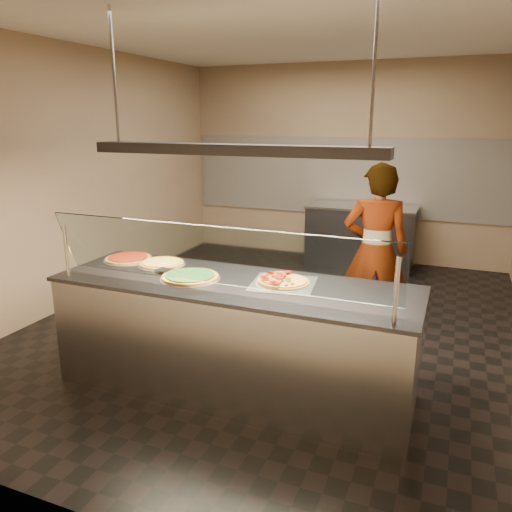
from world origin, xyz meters
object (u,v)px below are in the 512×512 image
at_px(serving_counter, 234,336).
at_px(sneeze_guard, 213,256).
at_px(pizza_spinach, 190,277).
at_px(pizza_cheese, 162,263).
at_px(pizza_spatula, 163,267).
at_px(half_pizza_sausage, 295,282).
at_px(prep_table, 360,236).
at_px(heat_lamp_housing, 232,150).
at_px(pizza_tomato, 129,258).
at_px(half_pizza_pepperoni, 272,278).
at_px(perforated_tray, 283,283).
at_px(worker, 375,252).

height_order(serving_counter, sneeze_guard, sneeze_guard).
distance_m(pizza_spinach, pizza_cheese, 0.50).
distance_m(sneeze_guard, pizza_spatula, 0.85).
distance_m(half_pizza_sausage, prep_table, 3.90).
xyz_separation_m(pizza_spinach, heat_lamp_housing, (0.36, 0.06, 1.00)).
bearing_deg(pizza_spatula, pizza_tomato, 161.14).
height_order(half_pizza_pepperoni, pizza_tomato, half_pizza_pepperoni).
distance_m(serving_counter, half_pizza_pepperoni, 0.58).
distance_m(perforated_tray, heat_lamp_housing, 1.09).
relative_size(pizza_spatula, worker, 0.13).
bearing_deg(pizza_spatula, heat_lamp_housing, -5.61).
xyz_separation_m(half_pizza_pepperoni, pizza_tomato, (-1.44, 0.13, -0.02)).
height_order(serving_counter, worker, worker).
distance_m(pizza_cheese, heat_lamp_housing, 1.29).
xyz_separation_m(serving_counter, prep_table, (0.28, 3.96, 0.00)).
xyz_separation_m(serving_counter, pizza_spatula, (-0.69, 0.07, 0.49)).
distance_m(sneeze_guard, half_pizza_pepperoni, 0.58).
bearing_deg(perforated_tray, serving_counter, -166.10).
bearing_deg(pizza_spinach, serving_counter, 8.91).
relative_size(sneeze_guard, half_pizza_pepperoni, 6.29).
bearing_deg(sneeze_guard, pizza_spatula, 149.21).
distance_m(serving_counter, pizza_tomato, 1.27).
height_order(half_pizza_pepperoni, prep_table, half_pizza_pepperoni).
height_order(pizza_spatula, prep_table, pizza_spatula).
relative_size(perforated_tray, pizza_spatula, 2.31).
bearing_deg(sneeze_guard, pizza_tomato, 153.75).
relative_size(sneeze_guard, pizza_cheese, 6.39).
relative_size(serving_counter, half_pizza_sausage, 6.86).
bearing_deg(half_pizza_pepperoni, pizza_spatula, -178.46).
distance_m(serving_counter, pizza_spatula, 0.85).
height_order(sneeze_guard, worker, worker).
bearing_deg(serving_counter, half_pizza_sausage, 10.80).
distance_m(pizza_spinach, pizza_spatula, 0.36).
relative_size(sneeze_guard, pizza_tomato, 6.09).
distance_m(pizza_cheese, pizza_tomato, 0.37).
xyz_separation_m(pizza_spinach, pizza_spatula, (-0.33, 0.12, 0.01)).
height_order(half_pizza_pepperoni, worker, worker).
relative_size(sneeze_guard, worker, 1.50).
bearing_deg(pizza_tomato, perforated_tray, -4.93).
bearing_deg(prep_table, half_pizza_sausage, -87.11).
relative_size(pizza_tomato, worker, 0.25).
relative_size(sneeze_guard, heat_lamp_housing, 1.16).
bearing_deg(worker, half_pizza_pepperoni, 56.59).
distance_m(pizza_tomato, prep_table, 4.03).
distance_m(perforated_tray, prep_table, 3.89).
bearing_deg(sneeze_guard, pizza_cheese, 145.21).
bearing_deg(serving_counter, pizza_cheese, 165.51).
relative_size(half_pizza_sausage, pizza_tomato, 0.97).
bearing_deg(prep_table, pizza_cheese, -105.86).
height_order(pizza_spatula, worker, worker).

